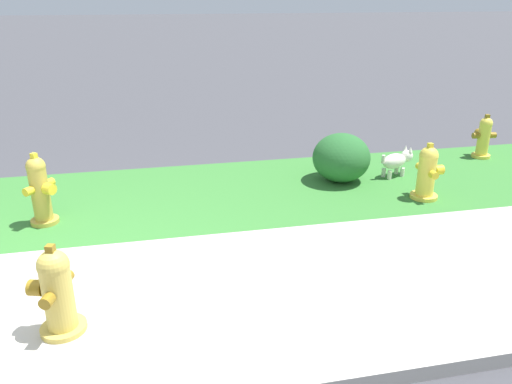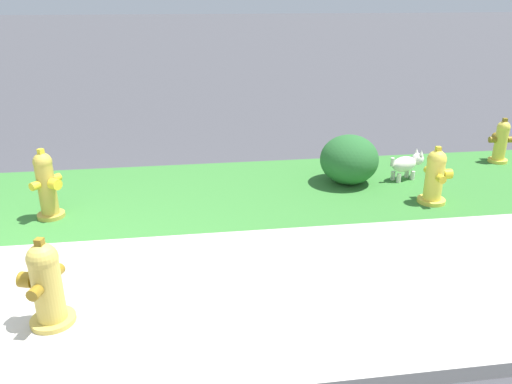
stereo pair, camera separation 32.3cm
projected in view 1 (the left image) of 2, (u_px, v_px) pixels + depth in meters
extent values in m
plane|color=#424247|center=(41.00, 316.00, 3.91)|extent=(120.00, 120.00, 0.00)
cube|color=#BCB7AD|center=(41.00, 315.00, 3.91)|extent=(18.00, 2.23, 0.01)
cube|color=#387A33|center=(76.00, 204.00, 5.98)|extent=(18.00, 2.32, 0.01)
cylinder|color=yellow|center=(423.00, 196.00, 6.14)|extent=(0.33, 0.33, 0.05)
cylinder|color=yellow|center=(426.00, 175.00, 6.04)|extent=(0.21, 0.21, 0.50)
sphere|color=yellow|center=(429.00, 156.00, 5.95)|extent=(0.22, 0.22, 0.22)
cube|color=yellow|center=(430.00, 146.00, 5.90)|extent=(0.06, 0.06, 0.06)
cylinder|color=yellow|center=(420.00, 167.00, 6.16)|extent=(0.09, 0.09, 0.09)
cylinder|color=yellow|center=(434.00, 175.00, 5.88)|extent=(0.09, 0.09, 0.09)
cylinder|color=yellow|center=(439.00, 170.00, 6.05)|extent=(0.10, 0.12, 0.12)
cylinder|color=gold|center=(45.00, 221.00, 5.48)|extent=(0.30, 0.30, 0.05)
cylinder|color=gold|center=(40.00, 193.00, 5.36)|extent=(0.19, 0.19, 0.61)
sphere|color=gold|center=(36.00, 166.00, 5.24)|extent=(0.20, 0.20, 0.20)
cube|color=yellow|center=(34.00, 156.00, 5.20)|extent=(0.08, 0.08, 0.06)
cylinder|color=yellow|center=(49.00, 183.00, 5.45)|extent=(0.13, 0.13, 0.09)
cylinder|color=yellow|center=(28.00, 191.00, 5.21)|extent=(0.13, 0.13, 0.09)
cylinder|color=yellow|center=(49.00, 189.00, 5.27)|extent=(0.15, 0.16, 0.12)
cylinder|color=yellow|center=(481.00, 156.00, 7.67)|extent=(0.27, 0.27, 0.05)
cylinder|color=yellow|center=(484.00, 139.00, 7.57)|extent=(0.18, 0.18, 0.48)
sphere|color=yellow|center=(486.00, 124.00, 7.48)|extent=(0.19, 0.19, 0.19)
cube|color=olive|center=(487.00, 116.00, 7.44)|extent=(0.06, 0.06, 0.06)
cylinder|color=olive|center=(476.00, 136.00, 7.53)|extent=(0.10, 0.10, 0.09)
cylinder|color=olive|center=(493.00, 135.00, 7.56)|extent=(0.10, 0.10, 0.09)
cylinder|color=olive|center=(479.00, 133.00, 7.67)|extent=(0.13, 0.11, 0.12)
cylinder|color=gold|center=(64.00, 328.00, 3.73)|extent=(0.34, 0.34, 0.05)
cylinder|color=gold|center=(58.00, 296.00, 3.62)|extent=(0.22, 0.22, 0.51)
sphere|color=gold|center=(53.00, 265.00, 3.53)|extent=(0.23, 0.23, 0.23)
cube|color=olive|center=(50.00, 249.00, 3.48)|extent=(0.07, 0.07, 0.06)
cylinder|color=olive|center=(47.00, 301.00, 3.46)|extent=(0.11, 0.11, 0.09)
cylinder|color=olive|center=(66.00, 278.00, 3.74)|extent=(0.11, 0.11, 0.09)
cylinder|color=olive|center=(36.00, 288.00, 3.61)|extent=(0.13, 0.14, 0.12)
ellipsoid|color=silver|center=(394.00, 161.00, 6.79)|extent=(0.42, 0.31, 0.20)
sphere|color=silver|center=(407.00, 156.00, 6.88)|extent=(0.16, 0.16, 0.16)
sphere|color=black|center=(411.00, 156.00, 6.92)|extent=(0.03, 0.03, 0.03)
cone|color=silver|center=(406.00, 148.00, 6.88)|extent=(0.07, 0.07, 0.07)
cone|color=silver|center=(411.00, 149.00, 6.81)|extent=(0.07, 0.07, 0.07)
cylinder|color=silver|center=(396.00, 170.00, 6.95)|extent=(0.06, 0.06, 0.12)
cylinder|color=silver|center=(402.00, 172.00, 6.86)|extent=(0.06, 0.06, 0.12)
cylinder|color=silver|center=(384.00, 173.00, 6.84)|extent=(0.06, 0.06, 0.12)
cylinder|color=silver|center=(389.00, 175.00, 6.75)|extent=(0.06, 0.06, 0.12)
cylinder|color=silver|center=(383.00, 159.00, 6.67)|extent=(0.05, 0.05, 0.11)
ellipsoid|color=#28662D|center=(341.00, 158.00, 6.61)|extent=(0.76, 0.76, 0.65)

